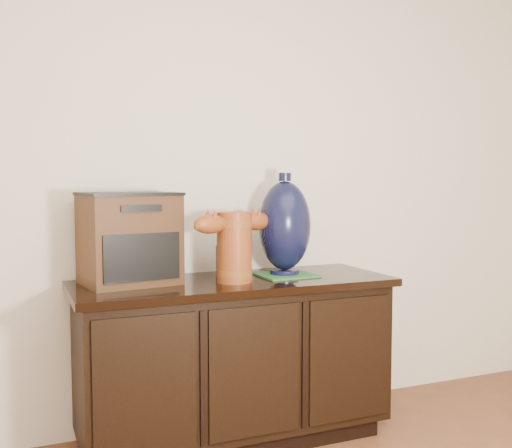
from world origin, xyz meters
name	(u,v)px	position (x,y,z in m)	size (l,w,h in m)	color
sideboard	(234,358)	(0.00, 2.23, 0.39)	(1.46, 0.56, 0.75)	black
terracotta_vessel	(234,243)	(-0.02, 2.17, 0.93)	(0.44, 0.23, 0.31)	brown
tv_radio	(129,238)	(-0.46, 2.31, 0.96)	(0.44, 0.38, 0.40)	#3A210E
green_mat	(284,275)	(0.27, 2.25, 0.76)	(0.26, 0.26, 0.01)	#2B6131
lamp_base	(285,226)	(0.27, 2.25, 0.99)	(0.26, 0.26, 0.48)	black
spray_can	(222,258)	(0.00, 2.38, 0.84)	(0.06, 0.06, 0.17)	#5A1A0F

